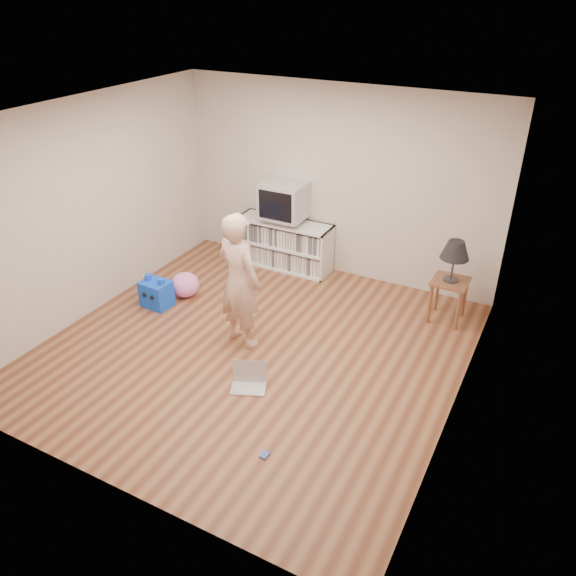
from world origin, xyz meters
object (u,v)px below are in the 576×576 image
(media_unit, at_px, (285,244))
(plush_pink, at_px, (185,285))
(plush_blue, at_px, (156,293))
(side_table, at_px, (449,290))
(laptop, at_px, (249,380))
(table_lamp, at_px, (455,251))
(crt_tv, at_px, (284,200))
(person, at_px, (239,281))
(dvd_deck, at_px, (284,219))

(media_unit, relative_size, plush_pink, 3.65)
(plush_pink, bearing_deg, plush_blue, -113.80)
(side_table, bearing_deg, plush_pink, -162.41)
(side_table, height_order, laptop, side_table)
(plush_blue, xyz_separation_m, plush_pink, (0.17, 0.38, -0.02))
(media_unit, height_order, laptop, media_unit)
(side_table, height_order, table_lamp, table_lamp)
(crt_tv, bearing_deg, side_table, -8.49)
(table_lamp, distance_m, plush_blue, 3.73)
(person, distance_m, plush_blue, 1.54)
(media_unit, relative_size, dvd_deck, 3.11)
(side_table, bearing_deg, table_lamp, 180.00)
(media_unit, relative_size, plush_blue, 3.34)
(dvd_deck, xyz_separation_m, person, (0.48, -1.95, 0.06))
(crt_tv, xyz_separation_m, side_table, (2.46, -0.37, -0.60))
(dvd_deck, bearing_deg, table_lamp, -8.57)
(media_unit, bearing_deg, side_table, -8.92)
(dvd_deck, relative_size, crt_tv, 0.75)
(laptop, bearing_deg, crt_tv, 87.44)
(table_lamp, bearing_deg, plush_blue, -157.53)
(dvd_deck, distance_m, table_lamp, 2.49)
(laptop, height_order, plush_blue, plush_blue)
(laptop, distance_m, plush_pink, 2.11)
(table_lamp, relative_size, person, 0.32)
(dvd_deck, distance_m, person, 2.01)
(media_unit, height_order, crt_tv, crt_tv)
(dvd_deck, distance_m, plush_blue, 2.07)
(plush_blue, bearing_deg, media_unit, 65.90)
(laptop, relative_size, plush_blue, 1.05)
(media_unit, distance_m, person, 2.07)
(plush_blue, distance_m, plush_pink, 0.41)
(dvd_deck, xyz_separation_m, plush_pink, (-0.75, -1.39, -0.57))
(side_table, relative_size, plush_blue, 1.31)
(media_unit, bearing_deg, crt_tv, -90.00)
(person, bearing_deg, table_lamp, -127.37)
(media_unit, bearing_deg, dvd_deck, -90.00)
(side_table, bearing_deg, dvd_deck, 171.43)
(person, distance_m, plush_pink, 1.49)
(laptop, bearing_deg, person, 104.18)
(dvd_deck, height_order, plush_blue, dvd_deck)
(crt_tv, bearing_deg, plush_blue, -117.57)
(laptop, relative_size, plush_pink, 1.15)
(media_unit, relative_size, crt_tv, 2.33)
(table_lamp, distance_m, plush_pink, 3.46)
(media_unit, xyz_separation_m, table_lamp, (2.46, -0.39, 0.59))
(table_lamp, relative_size, plush_pink, 1.34)
(media_unit, relative_size, side_table, 2.55)
(person, bearing_deg, side_table, -127.37)
(person, relative_size, plush_blue, 3.81)
(dvd_deck, bearing_deg, laptop, -69.55)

